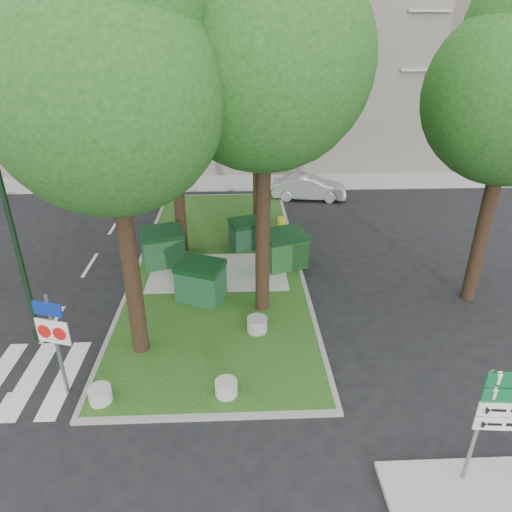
{
  "coord_description": "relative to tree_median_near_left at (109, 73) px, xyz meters",
  "views": [
    {
      "loc": [
        1.27,
        -7.98,
        8.06
      ],
      "look_at": [
        1.8,
        4.43,
        2.0
      ],
      "focal_mm": 32.0,
      "sensor_mm": 36.0,
      "label": 1
    }
  ],
  "objects": [
    {
      "name": "ground",
      "position": [
        1.41,
        -2.56,
        -7.32
      ],
      "size": [
        120.0,
        120.0,
        0.0
      ],
      "primitive_type": "plane",
      "color": "black",
      "rests_on": "ground"
    },
    {
      "name": "median_island",
      "position": [
        1.91,
        5.44,
        -7.26
      ],
      "size": [
        6.0,
        16.0,
        0.12
      ],
      "primitive_type": "cube",
      "color": "#164413",
      "rests_on": "ground"
    },
    {
      "name": "median_kerb",
      "position": [
        1.91,
        5.44,
        -7.27
      ],
      "size": [
        6.3,
        16.3,
        0.1
      ],
      "primitive_type": "cube",
      "color": "gray",
      "rests_on": "ground"
    },
    {
      "name": "building_sidewalk",
      "position": [
        1.41,
        15.94,
        -7.26
      ],
      "size": [
        42.0,
        3.0,
        0.12
      ],
      "primitive_type": "cube",
      "color": "#999993",
      "rests_on": "ground"
    },
    {
      "name": "zebra_crossing",
      "position": [
        -2.34,
        -1.06,
        -7.31
      ],
      "size": [
        5.0,
        3.0,
        0.01
      ],
      "primitive_type": "cube",
      "color": "silver",
      "rests_on": "ground"
    },
    {
      "name": "apartment_building",
      "position": [
        1.41,
        23.44,
        0.68
      ],
      "size": [
        41.0,
        12.0,
        16.0
      ],
      "primitive_type": "cube",
      "color": "#BCA58D",
      "rests_on": "ground"
    },
    {
      "name": "tree_median_near_left",
      "position": [
        0.0,
        0.0,
        0.0
      ],
      "size": [
        5.2,
        5.2,
        10.53
      ],
      "color": "black",
      "rests_on": "ground"
    },
    {
      "name": "tree_median_near_right",
      "position": [
        3.5,
        2.0,
        0.67
      ],
      "size": [
        5.6,
        5.6,
        11.46
      ],
      "color": "black",
      "rests_on": "ground"
    },
    {
      "name": "tree_median_mid",
      "position": [
        0.5,
        6.5,
        -0.34
      ],
      "size": [
        4.8,
        4.8,
        9.99
      ],
      "color": "black",
      "rests_on": "ground"
    },
    {
      "name": "tree_median_far",
      "position": [
        3.7,
        9.5,
        1.0
      ],
      "size": [
        5.8,
        5.8,
        11.93
      ],
      "color": "black",
      "rests_on": "ground"
    },
    {
      "name": "dumpster_a",
      "position": [
        -0.18,
        5.18,
        -6.49
      ],
      "size": [
        1.83,
        1.51,
        1.47
      ],
      "rotation": [
        0.0,
        0.0,
        0.29
      ],
      "color": "#103C1A",
      "rests_on": "median_island"
    },
    {
      "name": "dumpster_b",
      "position": [
        1.42,
        2.55,
        -6.53
      ],
      "size": [
        1.77,
        1.53,
        1.39
      ],
      "rotation": [
        0.0,
        0.0,
        -0.39
      ],
      "color": "#123E20",
      "rests_on": "median_island"
    },
    {
      "name": "dumpster_c",
      "position": [
        3.02,
        6.62,
        -6.61
      ],
      "size": [
        1.55,
        1.32,
        1.22
      ],
      "rotation": [
        0.0,
        0.0,
        0.36
      ],
      "color": "#0F331E",
      "rests_on": "median_island"
    },
    {
      "name": "dumpster_d",
      "position": [
        4.41,
        4.8,
        -6.5
      ],
      "size": [
        1.85,
        1.57,
        1.46
      ],
      "rotation": [
        0.0,
        0.0,
        0.35
      ],
      "color": "#134014",
      "rests_on": "median_island"
    },
    {
      "name": "bollard_left",
      "position": [
        -0.69,
        -2.06,
        -7.0
      ],
      "size": [
        0.55,
        0.55,
        0.39
      ],
      "primitive_type": "cylinder",
      "color": "#AAAAA5",
      "rests_on": "median_island"
    },
    {
      "name": "bollard_right",
      "position": [
        3.19,
        0.66,
        -6.98
      ],
      "size": [
        0.6,
        0.6,
        0.43
      ],
      "primitive_type": "cylinder",
      "color": "gray",
      "rests_on": "median_island"
    },
    {
      "name": "bollard_mid",
      "position": [
        2.32,
        -1.96,
        -7.0
      ],
      "size": [
        0.55,
        0.55,
        0.39
      ],
      "primitive_type": "cylinder",
      "color": "#A5A6A1",
      "rests_on": "median_island"
    },
    {
      "name": "litter_bin",
      "position": [
        4.61,
        8.23,
        -6.88
      ],
      "size": [
        0.36,
        0.36,
        0.64
      ],
      "primitive_type": "cylinder",
      "color": "gold",
      "rests_on": "median_island"
    },
    {
      "name": "street_lamp",
      "position": [
        -3.25,
        0.79,
        -3.66
      ],
      "size": [
        0.46,
        0.46,
        5.82
      ],
      "color": "black",
      "rests_on": "ground"
    },
    {
      "name": "traffic_sign_pole",
      "position": [
        -1.64,
        -1.61,
        -5.51
      ],
      "size": [
        0.82,
        0.29,
        2.82
      ],
      "rotation": [
        0.0,
        0.0,
        -0.3
      ],
      "color": "slate",
      "rests_on": "ground"
    },
    {
      "name": "car_white",
      "position": [
        -5.59,
        16.84,
        -6.6
      ],
      "size": [
        4.28,
        1.82,
        1.44
      ],
      "primitive_type": "imported",
      "rotation": [
        0.0,
        0.0,
        1.54
      ],
      "color": "white",
      "rests_on": "ground"
    },
    {
      "name": "car_silver",
      "position": [
        6.52,
        12.94,
        -6.67
      ],
      "size": [
        4.07,
        1.89,
        1.29
      ],
      "primitive_type": "imported",
      "rotation": [
        0.0,
        0.0,
        1.43
      ],
      "color": "#A5A9AD",
      "rests_on": "ground"
    }
  ]
}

